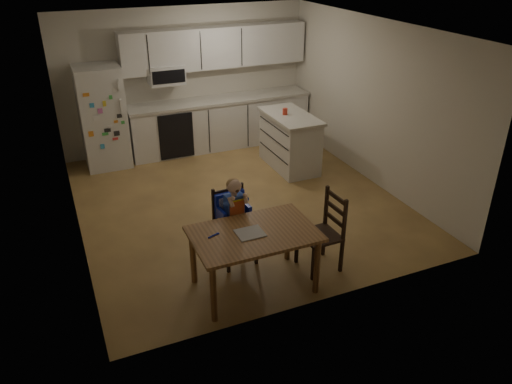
{
  "coord_description": "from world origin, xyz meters",
  "views": [
    {
      "loc": [
        -2.35,
        -6.16,
        3.5
      ],
      "look_at": [
        -0.29,
        -1.39,
        0.86
      ],
      "focal_mm": 35.0,
      "sensor_mm": 36.0,
      "label": 1
    }
  ],
  "objects": [
    {
      "name": "kitchen_run",
      "position": [
        0.5,
        2.24,
        0.88
      ],
      "size": [
        3.37,
        0.62,
        2.15
      ],
      "color": "silver",
      "rests_on": "ground"
    },
    {
      "name": "dining_table",
      "position": [
        -0.58,
        -1.99,
        0.62
      ],
      "size": [
        1.33,
        0.86,
        0.71
      ],
      "color": "brown",
      "rests_on": "ground"
    },
    {
      "name": "refrigerator",
      "position": [
        -1.55,
        2.15,
        0.85
      ],
      "size": [
        0.72,
        0.7,
        1.7
      ],
      "primitive_type": "cube",
      "color": "silver",
      "rests_on": "ground"
    },
    {
      "name": "chair_booster",
      "position": [
        -0.58,
        -1.38,
        0.66
      ],
      "size": [
        0.44,
        0.44,
        1.09
      ],
      "rotation": [
        0.0,
        0.0,
        0.09
      ],
      "color": "black",
      "rests_on": "ground"
    },
    {
      "name": "chair_side",
      "position": [
        0.37,
        -1.94,
        0.54
      ],
      "size": [
        0.44,
        0.44,
        0.95
      ],
      "rotation": [
        0.0,
        0.0,
        -1.53
      ],
      "color": "black",
      "rests_on": "ground"
    },
    {
      "name": "red_cup",
      "position": [
        1.2,
        0.88,
        0.97
      ],
      "size": [
        0.08,
        0.08,
        0.1
      ],
      "primitive_type": "cylinder",
      "color": "red",
      "rests_on": "kitchen_island"
    },
    {
      "name": "room",
      "position": [
        0.0,
        0.48,
        1.25
      ],
      "size": [
        4.52,
        5.01,
        2.51
      ],
      "color": "brown",
      "rests_on": "ground"
    },
    {
      "name": "toddler_spoon",
      "position": [
        -1.01,
        -1.9,
        0.72
      ],
      "size": [
        0.12,
        0.06,
        0.02
      ],
      "primitive_type": "cylinder",
      "rotation": [
        0.0,
        1.57,
        0.35
      ],
      "color": "#1222B0",
      "rests_on": "dining_table"
    },
    {
      "name": "kitchen_island",
      "position": [
        1.28,
        0.83,
        0.46
      ],
      "size": [
        0.65,
        1.25,
        0.92
      ],
      "color": "silver",
      "rests_on": "ground"
    },
    {
      "name": "napkin",
      "position": [
        -0.62,
        -2.0,
        0.72
      ],
      "size": [
        0.29,
        0.25,
        0.01
      ],
      "primitive_type": "cube",
      "color": "silver",
      "rests_on": "dining_table"
    }
  ]
}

